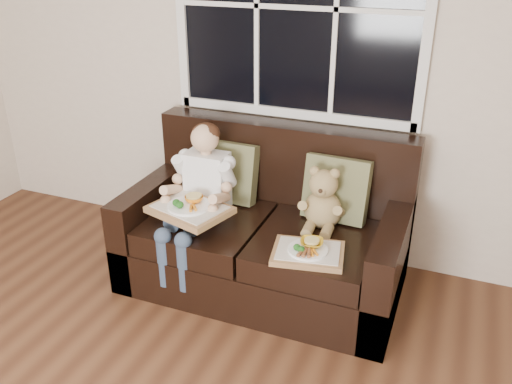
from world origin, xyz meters
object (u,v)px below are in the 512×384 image
at_px(child, 200,186).
at_px(tray_left, 190,208).
at_px(teddy_bear, 323,203).
at_px(loveseat, 267,237).
at_px(tray_right, 308,251).

distance_m(child, tray_left, 0.18).
distance_m(child, teddy_bear, 0.75).
distance_m(loveseat, tray_right, 0.53).
distance_m(tray_left, tray_right, 0.76).
relative_size(child, tray_left, 1.67).
xyz_separation_m(tray_left, tray_right, (0.75, -0.05, -0.10)).
relative_size(loveseat, tray_right, 3.92).
relative_size(loveseat, teddy_bear, 4.26).
xyz_separation_m(loveseat, tray_right, (0.37, -0.34, 0.17)).
bearing_deg(child, teddy_bear, 10.43).
relative_size(tray_left, tray_right, 1.21).
xyz_separation_m(child, tray_right, (0.76, -0.22, -0.17)).
relative_size(loveseat, child, 1.95).
xyz_separation_m(loveseat, teddy_bear, (0.34, 0.02, 0.30)).
bearing_deg(tray_left, loveseat, 52.57).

